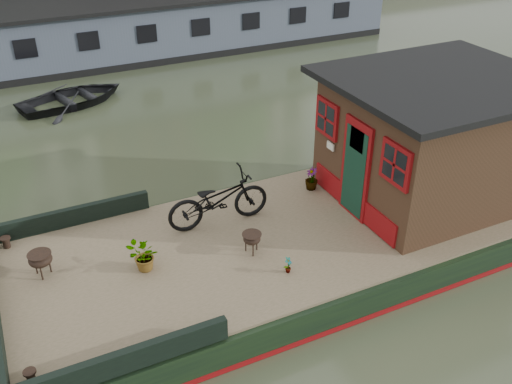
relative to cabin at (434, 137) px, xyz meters
name	(u,v)px	position (x,y,z in m)	size (l,w,h in m)	color
ground	(330,246)	(-2.19, 0.00, -1.88)	(120.00, 120.00, 0.00)	#2B3421
houseboat_hull	(269,253)	(-3.52, 0.00, -1.60)	(14.01, 4.02, 0.60)	black
houseboat_deck	(332,219)	(-2.19, 0.00, -1.25)	(11.80, 3.80, 0.05)	#80684F
bow_bulwark	(53,288)	(-7.25, 0.00, -1.05)	(3.00, 4.00, 0.35)	black
cabin	(434,137)	(0.00, 0.00, 0.00)	(4.00, 3.50, 2.42)	black
bicycle	(218,199)	(-4.16, 0.80, -0.72)	(0.67, 1.92, 1.01)	black
potted_plant_c	(144,257)	(-5.80, 0.03, -0.96)	(0.49, 0.42, 0.54)	#9E442D
potted_plant_d	(312,179)	(-1.99, 1.13, -0.99)	(0.27, 0.27, 0.47)	brown
potted_plant_e	(288,265)	(-3.72, -1.05, -1.08)	(0.16, 0.11, 0.30)	maroon
brazier_front	(252,243)	(-4.01, -0.29, -1.04)	(0.36, 0.36, 0.38)	black
brazier_rear	(42,264)	(-7.32, 0.63, -1.01)	(0.40, 0.40, 0.43)	black
bollard_port	(6,242)	(-7.79, 1.70, -1.13)	(0.18, 0.18, 0.20)	black
bollard_stbd	(31,376)	(-7.79, -1.57, -1.13)	(0.17, 0.17, 0.19)	black
dinghy	(72,93)	(-5.30, 9.65, -1.54)	(2.32, 3.25, 0.67)	black
far_houseboat	(132,27)	(-2.19, 14.00, -0.91)	(20.40, 4.40, 2.11)	#414A57
quay	(96,5)	(-2.19, 20.50, -1.43)	(60.00, 6.00, 0.90)	#47443F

